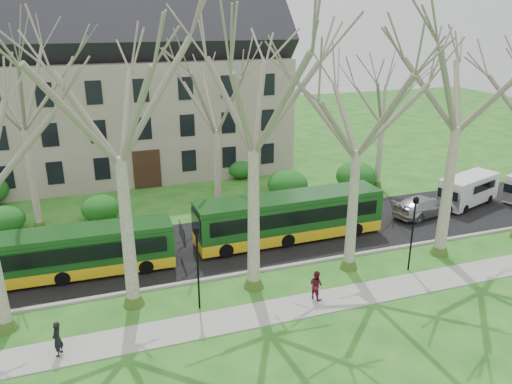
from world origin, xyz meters
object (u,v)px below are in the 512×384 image
bus_follow (289,217)px  pedestrian_a (57,339)px  bus_lead (72,252)px  pedestrian_b (316,285)px  van_a (468,190)px  sedan (423,206)px

bus_follow → pedestrian_a: size_ratio=7.61×
bus_lead → pedestrian_a: bearing=-93.2°
bus_lead → bus_follow: bearing=4.0°
bus_lead → pedestrian_a: 7.10m
bus_lead → pedestrian_b: bus_lead is taller
van_a → bus_lead: bearing=164.9°
bus_follow → pedestrian_a: bearing=-152.1°
bus_follow → van_a: 14.97m
van_a → pedestrian_a: bearing=178.5°
bus_lead → bus_follow: (12.97, 0.49, 0.14)m
pedestrian_a → pedestrian_b: size_ratio=1.03×
pedestrian_a → sedan: bearing=130.9°
bus_follow → van_a: size_ratio=2.31×
van_a → pedestrian_b: size_ratio=3.41×
van_a → sedan: bearing=170.8°
pedestrian_a → pedestrian_b: bearing=114.9°
bus_follow → pedestrian_a: bus_follow is taller
sedan → pedestrian_a: 25.36m
bus_lead → pedestrian_b: bearing=-27.8°
bus_lead → bus_follow: bus_follow is taller
bus_follow → pedestrian_b: size_ratio=7.87×
van_a → pedestrian_a: size_ratio=3.29×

